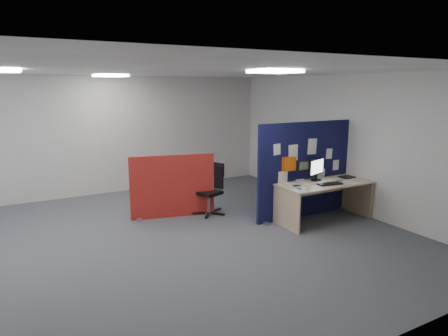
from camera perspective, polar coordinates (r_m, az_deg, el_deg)
name	(u,v)px	position (r m, az deg, el deg)	size (l,w,h in m)	color
floor	(127,249)	(6.46, -13.72, -11.16)	(9.00, 9.00, 0.00)	#4C4F53
ceiling	(117,69)	(5.98, -14.99, 13.49)	(9.00, 7.00, 0.02)	white
wall_back	(80,137)	(9.47, -19.86, 4.15)	(9.00, 0.02, 2.70)	silver
wall_front	(252,242)	(2.95, 3.96, -10.57)	(9.00, 0.02, 2.70)	silver
wall_right	(344,143)	(8.41, 16.81, 3.49)	(0.02, 7.00, 2.70)	silver
ceiling_lights	(128,73)	(6.71, -13.60, 13.05)	(4.10, 4.10, 0.04)	white
navy_divider	(306,170)	(7.73, 11.62, -0.25)	(2.20, 0.30, 1.82)	#0F0F37
main_desk	(322,191)	(7.63, 13.89, -3.19)	(1.79, 0.80, 0.73)	tan
monitor_main	(317,168)	(7.62, 13.10, -0.07)	(0.46, 0.20, 0.41)	black
keyboard	(330,184)	(7.43, 14.85, -2.19)	(0.45, 0.18, 0.03)	black
mouse	(340,180)	(7.73, 16.22, -1.72)	(0.10, 0.06, 0.03)	gray
paper_tray	(347,177)	(8.10, 17.16, -1.23)	(0.28, 0.22, 0.01)	black
red_divider	(173,187)	(7.64, -7.34, -2.70)	(1.57, 0.42, 1.20)	#A7151F
office_chair	(212,186)	(7.81, -1.69, -2.54)	(0.65, 0.62, 0.98)	black
desk_papers	(314,184)	(7.39, 12.67, -2.24)	(1.43, 0.86, 0.00)	white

